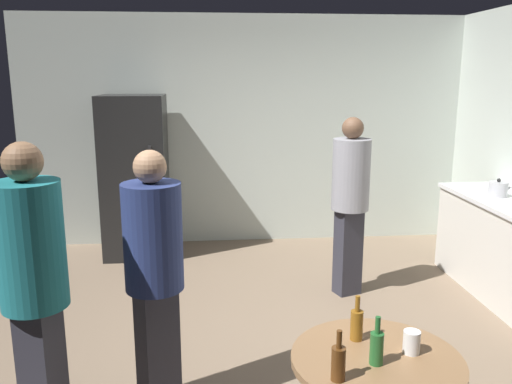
% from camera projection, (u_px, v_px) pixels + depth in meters
% --- Properties ---
extents(ground_plane, '(5.20, 5.20, 0.10)m').
position_uv_depth(ground_plane, '(271.00, 349.00, 4.05)').
color(ground_plane, '#7A6651').
extents(wall_back, '(5.32, 0.06, 2.70)m').
position_uv_depth(wall_back, '(246.00, 131.00, 6.30)').
color(wall_back, beige).
rests_on(wall_back, ground_plane).
extents(refrigerator, '(0.70, 0.68, 1.80)m').
position_uv_depth(refrigerator, '(135.00, 177.00, 5.87)').
color(refrigerator, black).
rests_on(refrigerator, ground_plane).
extents(kitchen_counter, '(0.64, 1.87, 0.90)m').
position_uv_depth(kitchen_counter, '(512.00, 251.00, 4.76)').
color(kitchen_counter, beige).
rests_on(kitchen_counter, ground_plane).
extents(kettle, '(0.24, 0.17, 0.18)m').
position_uv_depth(kettle, '(498.00, 189.00, 4.89)').
color(kettle, '#B2B2B7').
rests_on(kettle, kitchen_counter).
extents(foreground_table, '(0.80, 0.80, 0.73)m').
position_uv_depth(foreground_table, '(376.00, 377.00, 2.46)').
color(foreground_table, olive).
rests_on(foreground_table, ground_plane).
extents(beer_bottle_amber, '(0.06, 0.06, 0.23)m').
position_uv_depth(beer_bottle_amber, '(357.00, 324.00, 2.58)').
color(beer_bottle_amber, '#8C5919').
rests_on(beer_bottle_amber, foreground_table).
extents(beer_bottle_brown, '(0.06, 0.06, 0.23)m').
position_uv_depth(beer_bottle_brown, '(338.00, 362.00, 2.24)').
color(beer_bottle_brown, '#593314').
rests_on(beer_bottle_brown, foreground_table).
extents(beer_bottle_green, '(0.06, 0.06, 0.23)m').
position_uv_depth(beer_bottle_green, '(377.00, 347.00, 2.36)').
color(beer_bottle_green, '#26662D').
rests_on(beer_bottle_green, foreground_table).
extents(plastic_cup_white, '(0.08, 0.08, 0.11)m').
position_uv_depth(plastic_cup_white, '(412.00, 342.00, 2.46)').
color(plastic_cup_white, white).
rests_on(plastic_cup_white, foreground_table).
extents(person_in_navy_shirt, '(0.47, 0.47, 1.61)m').
position_uv_depth(person_in_navy_shirt, '(154.00, 265.00, 3.05)').
color(person_in_navy_shirt, '#2D2D38').
rests_on(person_in_navy_shirt, ground_plane).
extents(person_in_teal_shirt, '(0.41, 0.41, 1.70)m').
position_uv_depth(person_in_teal_shirt, '(34.00, 277.00, 2.71)').
color(person_in_teal_shirt, '#2D2D38').
rests_on(person_in_teal_shirt, ground_plane).
extents(person_in_gray_shirt, '(0.43, 0.43, 1.65)m').
position_uv_depth(person_in_gray_shirt, '(350.00, 193.00, 4.76)').
color(person_in_gray_shirt, '#2D2D38').
rests_on(person_in_gray_shirt, ground_plane).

